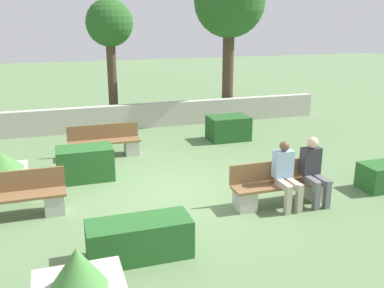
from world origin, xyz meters
name	(u,v)px	position (x,y,z in m)	size (l,w,h in m)	color
ground_plane	(174,193)	(0.00, 0.00, 0.00)	(60.00, 60.00, 0.00)	#607F51
perimeter_wall	(127,117)	(0.00, 5.79, 0.41)	(13.93, 0.30, 0.81)	#B7B2A8
bench_front	(281,188)	(1.90, -1.15, 0.33)	(2.06, 0.48, 0.84)	brown
bench_left_side	(13,201)	(-3.14, -0.16, 0.33)	(1.91, 0.48, 0.84)	brown
bench_right_side	(105,145)	(-1.08, 3.01, 0.32)	(1.89, 0.49, 0.84)	brown
person_seated_man	(286,172)	(1.90, -1.29, 0.71)	(0.38, 0.64, 1.31)	#B2A893
person_seated_woman	(314,167)	(2.52, -1.29, 0.74)	(0.38, 0.64, 1.34)	slate
hedge_block_near_left	(228,128)	(2.71, 3.51, 0.36)	(1.20, 0.85, 0.72)	#235623
hedge_block_near_right	(139,239)	(-1.18, -2.26, 0.31)	(1.60, 0.64, 0.62)	#286028
hedge_block_mid_left	(85,163)	(-1.70, 1.44, 0.38)	(1.26, 0.75, 0.76)	#286028
planter_corner_right	(3,175)	(-3.40, 0.98, 0.45)	(0.96, 0.96, 0.95)	#B7B2A8
tree_center_left	(110,27)	(-0.30, 6.66, 3.28)	(1.56, 1.56, 4.20)	#473828
tree_center_right	(230,4)	(3.87, 6.41, 4.05)	(2.50, 2.50, 5.38)	#473828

